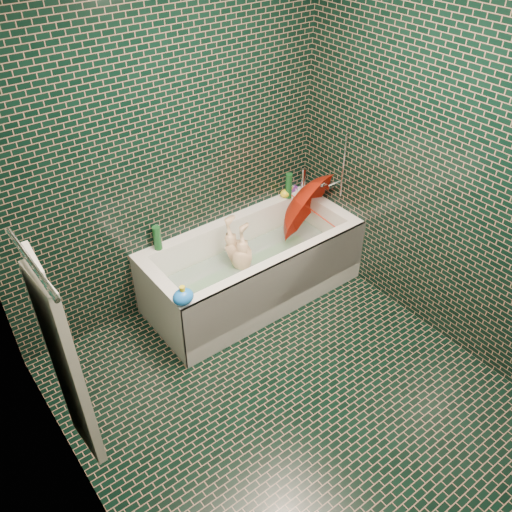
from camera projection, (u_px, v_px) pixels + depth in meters
floor at (291, 401)px, 3.59m from camera, size 2.80×2.80×0.00m
wall_back at (167, 153)px, 3.72m from camera, size 2.80×0.00×2.80m
wall_left at (60, 365)px, 2.21m from camera, size 0.00×2.80×2.80m
wall_right at (454, 176)px, 3.46m from camera, size 0.00×2.80×2.80m
bathtub at (254, 274)px, 4.32m from camera, size 1.70×0.75×0.55m
bath_mat at (252, 278)px, 4.36m from camera, size 1.35×0.47×0.01m
water at (252, 264)px, 4.28m from camera, size 1.48×0.53×0.00m
towel_rail at (31, 262)px, 2.18m from camera, size 0.02×0.58×0.02m
towel at (64, 360)px, 2.52m from camera, size 0.08×0.44×1.12m
faucet at (333, 181)px, 4.37m from camera, size 0.18×0.19×0.55m
child at (241, 264)px, 4.25m from camera, size 0.86×0.37×0.27m
umbrella at (318, 215)px, 4.34m from camera, size 0.93×0.87×0.95m
soap_bottle_a at (293, 192)px, 4.67m from camera, size 0.11×0.11×0.25m
soap_bottle_b at (294, 192)px, 4.67m from camera, size 0.08×0.08×0.17m
soap_bottle_c at (294, 191)px, 4.68m from camera, size 0.15×0.15×0.15m
bottle_right_tall at (289, 186)px, 4.53m from camera, size 0.07×0.07×0.22m
bottle_right_pump at (304, 179)px, 4.66m from camera, size 0.06×0.06×0.20m
bottle_left_tall at (157, 238)px, 3.96m from camera, size 0.07×0.07×0.19m
bottle_left_short at (157, 236)px, 3.99m from camera, size 0.06×0.06×0.18m
rubber_duck at (286, 192)px, 4.57m from camera, size 0.13×0.10×0.10m
bath_toy at (183, 297)px, 3.50m from camera, size 0.18×0.16×0.14m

